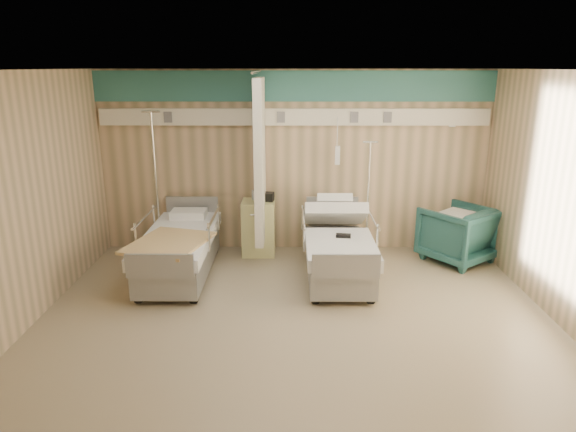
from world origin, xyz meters
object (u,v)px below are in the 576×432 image
at_px(visitor_armchair, 458,234).
at_px(iv_stand_right, 366,235).
at_px(bed_left, 180,254).
at_px(bed_right, 337,255).
at_px(bedside_cabinet, 259,228).
at_px(iv_stand_left, 159,227).

distance_m(visitor_armchair, iv_stand_right, 1.36).
relative_size(bed_left, iv_stand_right, 1.21).
xyz_separation_m(bed_left, visitor_armchair, (4.05, 0.60, 0.11)).
bearing_deg(visitor_armchair, bed_right, -18.62).
height_order(bedside_cabinet, visitor_armchair, bedside_cabinet).
bearing_deg(iv_stand_right, iv_stand_left, 178.06).
bearing_deg(iv_stand_left, bed_right, -17.15).
relative_size(visitor_armchair, iv_stand_left, 0.42).
bearing_deg(visitor_armchair, iv_stand_left, -39.46).
bearing_deg(iv_stand_right, bedside_cabinet, 173.74).
distance_m(bed_right, iv_stand_right, 0.88).
distance_m(bedside_cabinet, iv_stand_right, 1.66).
distance_m(bed_left, iv_stand_right, 2.79).
height_order(bed_right, bedside_cabinet, bedside_cabinet).
height_order(bed_right, bed_left, same).
xyz_separation_m(visitor_armchair, iv_stand_right, (-1.35, 0.12, -0.05)).
xyz_separation_m(bed_right, visitor_armchair, (1.85, 0.60, 0.11)).
distance_m(bed_left, visitor_armchair, 4.10).
bearing_deg(iv_stand_left, iv_stand_right, -1.94).
bearing_deg(bed_right, bed_left, 180.00).
bearing_deg(visitor_armchair, bed_left, -28.16).
bearing_deg(visitor_armchair, iv_stand_right, -41.63).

